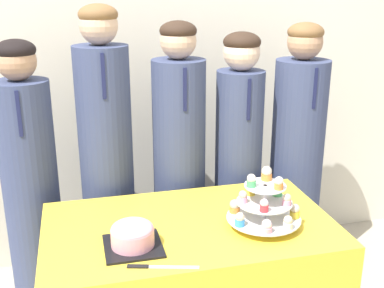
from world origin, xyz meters
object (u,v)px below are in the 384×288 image
(cake_knife, at_px, (151,267))
(cupcake_stand, at_px, (264,203))
(student_4, at_px, (296,161))
(round_cake, at_px, (133,235))
(student_3, at_px, (238,167))
(student_0, at_px, (31,189))
(student_1, at_px, (107,168))
(student_2, at_px, (179,170))

(cake_knife, bearing_deg, cupcake_stand, 36.42)
(student_4, bearing_deg, round_cake, -145.92)
(cake_knife, distance_m, student_3, 1.10)
(student_0, xyz_separation_m, student_4, (1.51, 0.00, 0.02))
(cake_knife, relative_size, student_4, 0.17)
(student_1, relative_size, student_2, 1.06)
(round_cake, bearing_deg, cake_knife, -74.18)
(cupcake_stand, distance_m, student_0, 1.23)
(student_3, distance_m, student_4, 0.37)
(round_cake, height_order, student_1, student_1)
(round_cake, height_order, student_4, student_4)
(cake_knife, relative_size, student_2, 0.17)
(cupcake_stand, xyz_separation_m, student_0, (-1.02, 0.67, -0.11))
(student_1, height_order, student_2, student_1)
(student_2, bearing_deg, cupcake_stand, -71.12)
(round_cake, relative_size, cupcake_stand, 0.71)
(cupcake_stand, distance_m, student_3, 0.69)
(round_cake, height_order, cupcake_stand, cupcake_stand)
(cake_knife, bearing_deg, student_3, 68.46)
(cake_knife, xyz_separation_m, student_2, (0.31, 0.88, 0.03))
(cake_knife, height_order, student_2, student_2)
(round_cake, height_order, student_3, student_3)
(student_3, bearing_deg, round_cake, -134.15)
(round_cake, xyz_separation_m, student_0, (-0.44, 0.72, -0.06))
(cake_knife, relative_size, student_3, 0.18)
(student_1, relative_size, student_3, 1.10)
(student_0, distance_m, student_3, 1.14)
(student_0, bearing_deg, student_1, 0.00)
(cake_knife, height_order, student_1, student_1)
(student_0, bearing_deg, student_4, 0.00)
(cake_knife, xyz_separation_m, student_4, (1.02, 0.88, 0.01))
(round_cake, distance_m, student_1, 0.72)
(student_3, bearing_deg, student_4, 0.00)
(cake_knife, bearing_deg, student_4, 55.87)
(cupcake_stand, relative_size, student_1, 0.20)
(student_0, xyz_separation_m, student_1, (0.40, 0.00, 0.08))
(round_cake, bearing_deg, student_1, 93.48)
(cake_knife, relative_size, cupcake_stand, 0.82)
(student_2, relative_size, student_3, 1.04)
(student_1, bearing_deg, student_0, -180.00)
(student_3, bearing_deg, student_2, 180.00)
(student_0, relative_size, student_2, 0.95)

